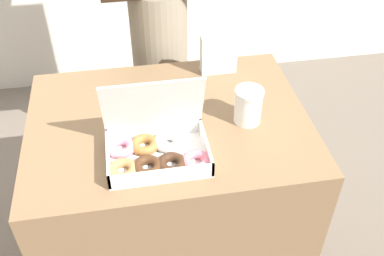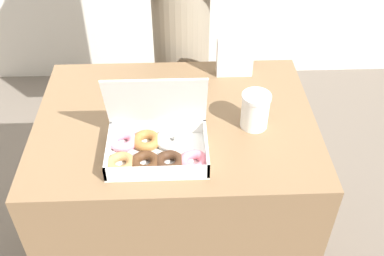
% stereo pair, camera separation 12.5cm
% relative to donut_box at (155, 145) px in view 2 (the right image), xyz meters
% --- Properties ---
extents(ground_plane, '(14.00, 14.00, 0.00)m').
position_rel_donut_box_xyz_m(ground_plane, '(0.06, 0.17, -0.76)').
color(ground_plane, '#665B51').
extents(table, '(0.90, 0.67, 0.72)m').
position_rel_donut_box_xyz_m(table, '(0.06, 0.17, -0.40)').
color(table, brown).
rests_on(table, ground_plane).
extents(donut_box, '(0.32, 0.21, 0.24)m').
position_rel_donut_box_xyz_m(donut_box, '(0.00, 0.00, 0.00)').
color(donut_box, white).
rests_on(donut_box, table).
extents(coffee_cup, '(0.09, 0.09, 0.12)m').
position_rel_donut_box_xyz_m(coffee_cup, '(0.31, 0.12, 0.02)').
color(coffee_cup, white).
rests_on(coffee_cup, table).
extents(napkin_holder, '(0.13, 0.05, 0.15)m').
position_rel_donut_box_xyz_m(napkin_holder, '(0.28, 0.42, 0.04)').
color(napkin_holder, silver).
rests_on(napkin_holder, table).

